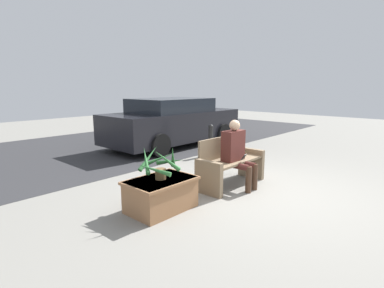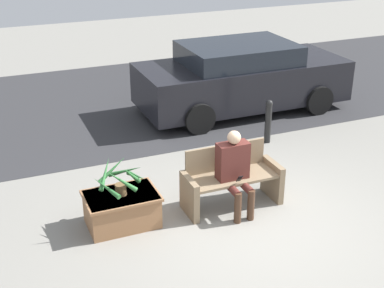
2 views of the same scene
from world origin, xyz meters
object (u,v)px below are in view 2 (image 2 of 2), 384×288
object	(u,v)px
person_seated	(235,167)
parked_car	(241,77)
planter_box	(122,208)
potted_plant	(120,179)
bollard_post	(268,120)
bench	(231,179)

from	to	relation	value
person_seated	parked_car	size ratio (longest dim) A/B	0.28
parked_car	person_seated	bearing A→B (deg)	-118.63
parked_car	planter_box	bearing A→B (deg)	-136.39
potted_plant	bollard_post	world-z (taller)	potted_plant
bench	person_seated	world-z (taller)	person_seated
planter_box	potted_plant	bearing A→B (deg)	83.20
bench	person_seated	size ratio (longest dim) A/B	1.18
planter_box	potted_plant	size ratio (longest dim) A/B	1.40
potted_plant	bollard_post	size ratio (longest dim) A/B	0.86
planter_box	parked_car	distance (m)	5.04
bench	parked_car	world-z (taller)	parked_car
potted_plant	bollard_post	distance (m)	3.70
bench	potted_plant	bearing A→B (deg)	176.73
bench	potted_plant	xyz separation A→B (m)	(-1.64, 0.09, 0.30)
person_seated	parked_car	xyz separation A→B (m)	(2.03, 3.71, 0.04)
bench	planter_box	world-z (taller)	bench
planter_box	parked_car	bearing A→B (deg)	43.61
potted_plant	parked_car	distance (m)	5.01
potted_plant	planter_box	bearing A→B (deg)	-96.80
potted_plant	parked_car	world-z (taller)	parked_car
planter_box	parked_car	world-z (taller)	parked_car
potted_plant	person_seated	bearing A→B (deg)	-9.20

